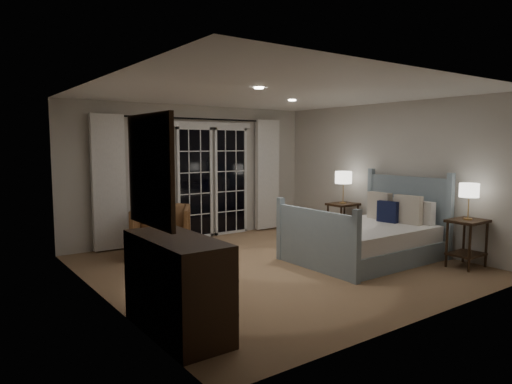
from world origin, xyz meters
TOP-DOWN VIEW (x-y plane):
  - floor at (0.00, 0.00)m, footprint 5.00×5.00m
  - ceiling at (0.00, 0.00)m, footprint 5.00×5.00m
  - wall_left at (-2.50, 0.00)m, footprint 0.02×5.00m
  - wall_right at (2.50, 0.00)m, footprint 0.02×5.00m
  - wall_back at (0.00, 2.50)m, footprint 5.00×0.02m
  - wall_front at (0.00, -2.50)m, footprint 5.00×0.02m
  - french_doors at (0.00, 2.46)m, footprint 2.50×0.04m
  - curtain_rod at (0.00, 2.40)m, footprint 3.50×0.03m
  - curtain_left at (-1.65, 2.38)m, footprint 0.55×0.10m
  - curtain_right at (1.65, 2.38)m, footprint 0.55×0.10m
  - downlight_a at (0.80, 0.60)m, footprint 0.12×0.12m
  - downlight_b at (-0.60, -0.40)m, footprint 0.12×0.12m
  - bed at (1.42, -0.50)m, footprint 2.15×1.54m
  - nightstand_left at (2.21, -1.67)m, footprint 0.54×0.43m
  - nightstand_right at (2.18, 0.74)m, footprint 0.53×0.42m
  - lamp_left at (2.21, -1.67)m, footprint 0.27×0.27m
  - lamp_right at (2.18, 0.74)m, footprint 0.31×0.31m
  - armchair at (-1.10, 1.54)m, footprint 1.20×1.21m
  - dresser at (-2.23, -1.32)m, footprint 0.55×1.30m
  - mirror at (-2.47, -1.32)m, footprint 0.05×0.85m

SIDE VIEW (x-z plane):
  - floor at x=0.00m, z-range 0.00..0.00m
  - bed at x=1.42m, z-range -0.31..0.95m
  - armchair at x=-1.10m, z-range 0.00..0.81m
  - nightstand_right at x=2.18m, z-range 0.11..0.80m
  - dresser at x=-2.23m, z-range 0.00..0.92m
  - nightstand_left at x=2.21m, z-range 0.11..0.81m
  - french_doors at x=0.00m, z-range -0.01..2.19m
  - lamp_left at x=2.21m, z-range 0.85..1.38m
  - curtain_left at x=-1.65m, z-range 0.02..2.27m
  - curtain_right at x=1.65m, z-range 0.02..2.27m
  - lamp_right at x=2.18m, z-range 0.86..1.46m
  - wall_left at x=-2.50m, z-range 0.00..2.50m
  - wall_right at x=2.50m, z-range 0.00..2.50m
  - wall_back at x=0.00m, z-range 0.00..2.50m
  - wall_front at x=0.00m, z-range 0.00..2.50m
  - mirror at x=-2.47m, z-range 1.05..2.05m
  - curtain_rod at x=0.00m, z-range 2.23..2.27m
  - downlight_a at x=0.80m, z-range 2.48..2.50m
  - downlight_b at x=-0.60m, z-range 2.48..2.50m
  - ceiling at x=0.00m, z-range 2.50..2.50m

